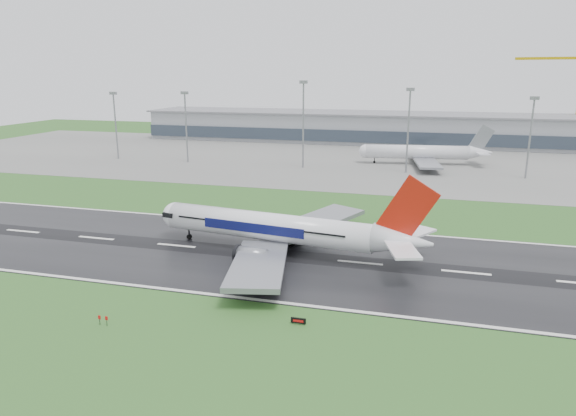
% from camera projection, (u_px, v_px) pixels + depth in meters
% --- Properties ---
extents(ground, '(520.00, 520.00, 0.00)m').
position_uv_depth(ground, '(264.00, 254.00, 107.92)').
color(ground, '#26541E').
rests_on(ground, ground).
extents(runway, '(400.00, 45.00, 0.10)m').
position_uv_depth(runway, '(264.00, 254.00, 107.90)').
color(runway, black).
rests_on(runway, ground).
extents(apron, '(400.00, 130.00, 0.08)m').
position_uv_depth(apron, '(352.00, 159.00, 224.58)').
color(apron, slate).
rests_on(apron, ground).
extents(terminal, '(240.00, 36.00, 15.00)m').
position_uv_depth(terminal, '(369.00, 128.00, 278.70)').
color(terminal, gray).
rests_on(terminal, ground).
extents(main_airliner, '(66.48, 64.04, 17.59)m').
position_uv_depth(main_airliner, '(285.00, 212.00, 106.36)').
color(main_airliner, white).
rests_on(main_airliner, runway).
extents(parked_airliner, '(60.67, 57.51, 15.85)m').
position_uv_depth(parked_airliner, '(423.00, 145.00, 210.97)').
color(parked_airliner, silver).
rests_on(parked_airliner, apron).
extents(runway_sign, '(2.30, 0.79, 1.04)m').
position_uv_depth(runway_sign, '(298.00, 321.00, 77.75)').
color(runway_sign, black).
rests_on(runway_sign, ground).
extents(floodmast_0, '(0.64, 0.64, 27.39)m').
position_uv_depth(floodmast_0, '(116.00, 127.00, 222.81)').
color(floodmast_0, gray).
rests_on(floodmast_0, ground).
extents(floodmast_1, '(0.64, 0.64, 27.86)m').
position_uv_depth(floodmast_1, '(186.00, 129.00, 214.36)').
color(floodmast_1, gray).
rests_on(floodmast_1, ground).
extents(floodmast_2, '(0.64, 0.64, 32.37)m').
position_uv_depth(floodmast_2, '(303.00, 127.00, 201.18)').
color(floodmast_2, gray).
rests_on(floodmast_2, ground).
extents(floodmast_3, '(0.64, 0.64, 29.98)m').
position_uv_depth(floodmast_3, '(408.00, 133.00, 191.39)').
color(floodmast_3, gray).
rests_on(floodmast_3, ground).
extents(floodmast_4, '(0.64, 0.64, 27.40)m').
position_uv_depth(floodmast_4, '(530.00, 140.00, 181.16)').
color(floodmast_4, gray).
rests_on(floodmast_4, ground).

